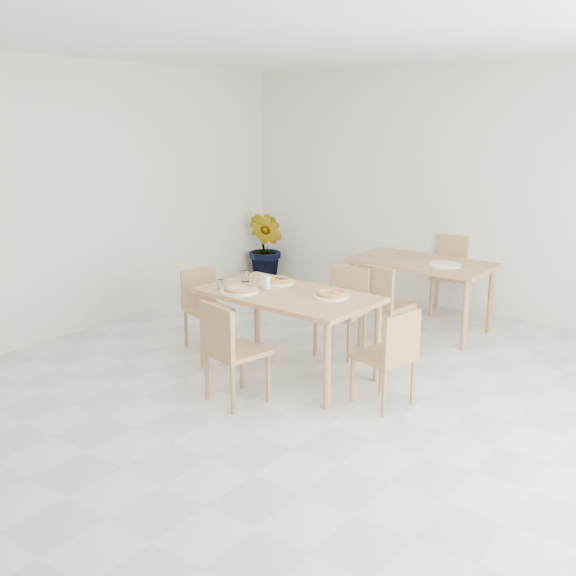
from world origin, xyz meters
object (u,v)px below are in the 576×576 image
Objects in this scene: pizza_pepperoni at (278,280)px; second_table at (421,269)px; chair_back_n at (453,269)px; chair_back_s at (382,300)px; plate_mushroom at (239,291)px; potted_plant at (267,248)px; pizza_mushroom at (239,289)px; tumbler_b at (221,284)px; plate_empty at (445,265)px; plate_pepperoni at (278,282)px; main_table at (288,302)px; chair_north at (344,304)px; chair_south at (229,346)px; tumbler_a at (245,276)px; chair_east at (391,352)px; pizza_margherita at (331,293)px; plate_margherita at (331,296)px; chair_west at (204,302)px; napkin_holder at (265,283)px.

pizza_pepperoni is 0.21× the size of second_table.
chair_back_s is at bearing -105.86° from chair_back_n.
potted_plant is (-1.81, 2.72, -0.26)m from plate_mushroom.
pizza_mushroom is 3.80× the size of tumbler_b.
pizza_pepperoni is 1.85m from plate_empty.
plate_pepperoni is 0.34× the size of chair_back_n.
pizza_pepperoni is (-0.28, 0.23, 0.11)m from main_table.
pizza_pepperoni is (0.08, 0.46, 0.00)m from pizza_mushroom.
main_table is 1.15m from chair_back_s.
plate_mushroom is (-0.45, -1.03, 0.28)m from chair_north.
chair_south is 8.08× the size of tumbler_a.
main_table is 0.38m from pizza_pepperoni.
pizza_margherita is (-0.68, 0.20, 0.32)m from chair_east.
tumbler_b is at bearing -59.43° from potted_plant.
plate_empty is (0.94, 1.60, -0.02)m from pizza_pepperoni.
tumbler_a is 0.12× the size of chair_back_s.
pizza_mushroom is 0.36× the size of chair_back_n.
chair_north is 0.74m from pizza_pepperoni.
potted_plant reaches higher than tumbler_b.
plate_mushroom is at bearing -108.50° from second_table.
pizza_mushroom is at bearing 0.00° from plate_mushroom.
plate_margherita is (0.38, 0.89, 0.27)m from chair_south.
chair_south is 1.05× the size of chair_east.
tumbler_a is 0.32× the size of plate_empty.
second_table is at bearing 69.38° from chair_north.
chair_north is 2.70× the size of pizza_pepperoni.
plate_empty is at bearing -104.59° from chair_back_s.
chair_east is at bearing -13.26° from pizza_pepperoni.
pizza_margherita is (-0.00, 0.00, 0.02)m from plate_margherita.
chair_east is 2.45× the size of plate_empty.
plate_mushroom is 1.10× the size of pizza_margherita.
chair_west is at bearing -134.18° from chair_back_n.
chair_east is 2.59× the size of pizza_pepperoni.
second_table is at bearing -84.78° from chair_south.
napkin_holder reaches higher than pizza_mushroom.
tumbler_b is 0.68× the size of napkin_holder.
potted_plant is at bearing 134.49° from main_table.
chair_east is at bearing -38.53° from potted_plant.
chair_back_s reaches higher than tumbler_b.
plate_pepperoni is 2.96m from potted_plant.
chair_east is 0.90× the size of chair_back_n.
pizza_pepperoni reaches higher than plate_empty.
potted_plant is at bearing 123.73° from pizza_mushroom.
pizza_margherita is 1.74m from plate_empty.
chair_back_s is (0.62, 0.86, -0.27)m from plate_pepperoni.
plate_mushroom is 1.07× the size of pizza_mushroom.
chair_south is 0.98× the size of chair_back_s.
chair_north reaches higher than plate_pepperoni.
pizza_mushroom is 1.52m from chair_back_s.
plate_margherita is 3.02× the size of tumbler_a.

